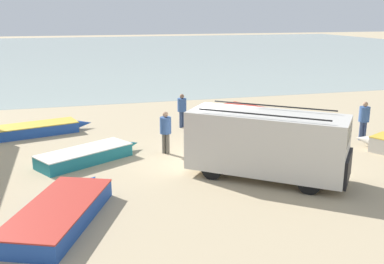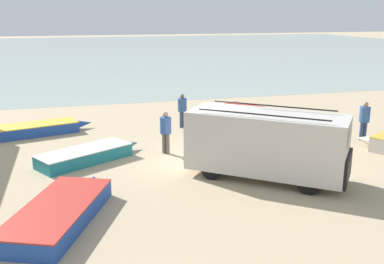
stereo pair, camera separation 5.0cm
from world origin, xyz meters
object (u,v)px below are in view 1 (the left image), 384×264
(fisherman_1, at_px, (182,107))
(parked_van, at_px, (267,143))
(fishing_rowboat_2, at_px, (88,155))
(fishing_rowboat_3, at_px, (37,129))
(fishing_rowboat_0, at_px, (255,113))
(fishing_rowboat_4, at_px, (61,212))
(fisherman_2, at_px, (166,129))
(fisherman_0, at_px, (364,117))

(fisherman_1, bearing_deg, parked_van, -25.71)
(fishing_rowboat_2, height_order, fishing_rowboat_3, fishing_rowboat_2)
(parked_van, relative_size, fishing_rowboat_3, 1.12)
(fishing_rowboat_0, distance_m, fishing_rowboat_3, 11.29)
(fishing_rowboat_3, relative_size, fishing_rowboat_4, 0.95)
(fishing_rowboat_0, distance_m, fisherman_1, 4.46)
(fishing_rowboat_2, distance_m, fishing_rowboat_4, 5.18)
(fishing_rowboat_4, bearing_deg, parked_van, -54.04)
(parked_van, distance_m, fisherman_1, 7.80)
(fishing_rowboat_2, relative_size, fisherman_2, 2.45)
(fishing_rowboat_2, bearing_deg, fisherman_1, 10.94)
(fishing_rowboat_4, bearing_deg, fisherman_2, -14.91)
(parked_van, distance_m, fishing_rowboat_2, 6.95)
(fishing_rowboat_4, height_order, fisherman_1, fisherman_1)
(fisherman_0, bearing_deg, parked_van, 118.36)
(fishing_rowboat_4, distance_m, fisherman_0, 14.03)
(fisherman_1, relative_size, fisherman_2, 0.97)
(fishing_rowboat_4, distance_m, fisherman_2, 6.74)
(fishing_rowboat_0, height_order, fisherman_2, fisherman_2)
(fishing_rowboat_2, bearing_deg, fisherman_0, -31.14)
(fishing_rowboat_0, bearing_deg, fishing_rowboat_4, 107.36)
(fisherman_0, relative_size, fisherman_1, 1.04)
(fishing_rowboat_4, xyz_separation_m, fisherman_1, (5.83, 9.29, 0.75))
(parked_van, height_order, fishing_rowboat_0, parked_van)
(parked_van, height_order, fisherman_0, parked_van)
(fishing_rowboat_3, distance_m, fisherman_2, 6.99)
(fishing_rowboat_2, xyz_separation_m, fisherman_0, (12.15, -0.23, 0.80))
(parked_van, bearing_deg, fishing_rowboat_4, -128.27)
(fisherman_2, bearing_deg, fishing_rowboat_2, -41.60)
(fishing_rowboat_2, distance_m, fisherman_0, 12.18)
(fishing_rowboat_2, bearing_deg, fishing_rowboat_4, -131.00)
(parked_van, height_order, fisherman_2, parked_van)
(fishing_rowboat_4, relative_size, fisherman_0, 2.88)
(fishing_rowboat_3, distance_m, fishing_rowboat_4, 9.88)
(fishing_rowboat_4, bearing_deg, fisherman_1, -8.96)
(fisherman_0, xyz_separation_m, fisherman_2, (-9.01, 0.42, -0.01))
(parked_van, relative_size, fisherman_0, 3.06)
(fishing_rowboat_0, xyz_separation_m, fisherman_1, (-4.33, -0.79, 0.73))
(parked_van, xyz_separation_m, fishing_rowboat_4, (-6.90, -1.57, -1.01))
(fisherman_2, bearing_deg, parked_van, 81.80)
(fishing_rowboat_3, bearing_deg, fisherman_0, -34.64)
(fishing_rowboat_0, distance_m, fisherman_0, 6.07)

